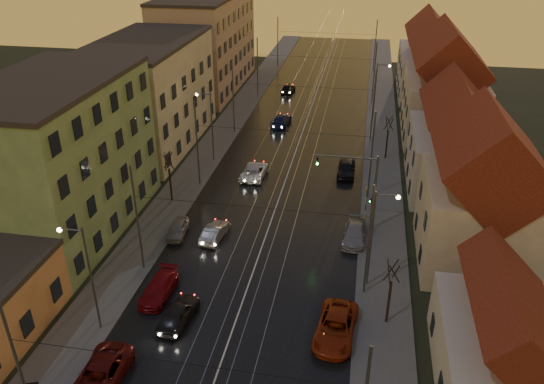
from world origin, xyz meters
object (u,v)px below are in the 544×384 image
Objects in this scene: driving_car_0 at (178,313)px; driving_car_3 at (281,120)px; driving_car_4 at (288,88)px; street_lamp_1 at (377,231)px; parked_right_2 at (346,168)px; street_lamp_0 at (85,269)px; driving_car_2 at (255,171)px; parked_left_3 at (178,229)px; parked_left_2 at (159,288)px; driving_car_1 at (215,232)px; street_lamp_2 at (209,120)px; parked_left_1 at (99,377)px; street_lamp_3 at (378,87)px; traffic_light_mast at (363,183)px; parked_right_0 at (336,327)px; parked_right_1 at (355,234)px.

driving_car_0 is 0.83× the size of driving_car_3.
street_lamp_1 is at bearing 110.88° from driving_car_4.
driving_car_3 is 1.13× the size of parked_right_2.
street_lamp_0 is 1.61× the size of driving_car_2.
street_lamp_0 is 13.08m from parked_left_3.
driving_car_2 is 1.38× the size of parked_left_3.
parked_left_3 is (-3.20, -42.95, -0.10)m from driving_car_4.
parked_left_2 is at bearing 92.91° from driving_car_4.
parked_left_2 is at bearing 83.00° from driving_car_1.
street_lamp_2 is 32.95m from parked_left_1.
parked_left_2 is at bearing -110.97° from street_lamp_3.
traffic_light_mast reaches higher than parked_left_2.
driving_car_4 is 43.07m from parked_left_3.
street_lamp_0 is at bearing -124.20° from parked_left_2.
street_lamp_0 and street_lamp_3 have the same top height.
street_lamp_0 reaches higher than driving_car_4.
parked_left_3 is at bearing 90.67° from driving_car_4.
driving_car_1 is 28.46m from driving_car_3.
parked_right_0 is (11.10, -10.15, 0.09)m from driving_car_1.
street_lamp_1 is 2.23× the size of parked_left_3.
parked_left_1 is at bearing -60.86° from street_lamp_0.
street_lamp_1 and street_lamp_3 have the same top height.
driving_car_4 is at bearing 107.54° from traffic_light_mast.
street_lamp_2 is at bearing 132.32° from street_lamp_1.
parked_right_1 is at bearing -101.88° from traffic_light_mast.
driving_car_0 reaches higher than driving_car_1.
driving_car_3 is 0.97× the size of parked_left_1.
driving_car_3 is at bearing 114.32° from traffic_light_mast.
street_lamp_1 is (18.21, 8.00, 0.00)m from street_lamp_0.
parked_left_3 is (-3.75, 10.67, -0.12)m from driving_car_0.
traffic_light_mast is 1.59× the size of parked_left_2.
driving_car_3 is 45.42m from parked_left_1.
driving_car_0 is at bearing 92.50° from driving_car_3.
street_lamp_1 is 1.54× the size of driving_car_3.
driving_car_0 is at bearing 66.48° from parked_left_1.
street_lamp_3 is at bearing 57.24° from parked_left_3.
parked_right_0 is (15.95, 2.13, -4.13)m from street_lamp_0.
parked_right_0 is at bearing -88.16° from parked_right_2.
driving_car_3 is at bearing 124.64° from parked_right_2.
street_lamp_1 reaches higher than driving_car_0.
parked_right_0 is at bearing -90.87° from parked_right_1.
street_lamp_0 is at bearing -90.00° from street_lamp_2.
street_lamp_0 is 2.23× the size of parked_left_3.
parked_left_2 is (-2.35, 2.46, -0.08)m from driving_car_0.
traffic_light_mast is 16.52m from parked_left_3.
parked_right_0 is at bearing -171.42° from driving_car_0.
street_lamp_2 reaches higher than parked_right_1.
street_lamp_3 is 1.49× the size of parked_left_1.
parked_right_0 is (10.03, -38.59, 0.00)m from driving_car_3.
street_lamp_0 is 1.85× the size of driving_car_0.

